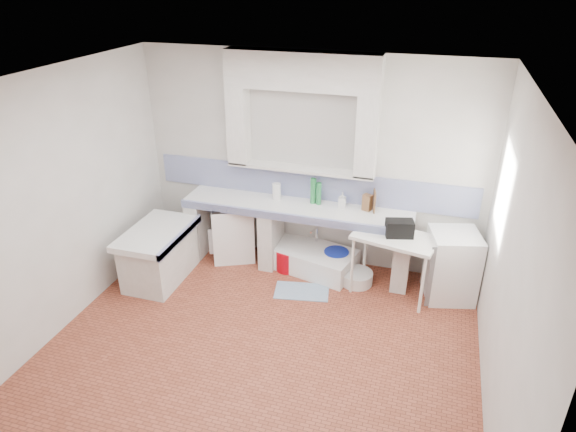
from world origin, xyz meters
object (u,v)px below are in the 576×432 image
(side_table, at_px, (392,265))
(fridge, at_px, (451,266))
(sink, at_px, (312,260))
(stove, at_px, (233,231))

(side_table, bearing_deg, fridge, 24.60)
(sink, xyz_separation_m, fridge, (1.76, -0.11, 0.30))
(sink, xyz_separation_m, side_table, (1.08, -0.27, 0.27))
(stove, xyz_separation_m, sink, (1.14, -0.01, -0.26))
(side_table, height_order, fridge, fridge)
(stove, relative_size, fridge, 0.91)
(stove, xyz_separation_m, fridge, (2.90, -0.13, 0.04))
(sink, height_order, side_table, side_table)
(side_table, distance_m, fridge, 0.71)
(stove, height_order, fridge, fridge)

